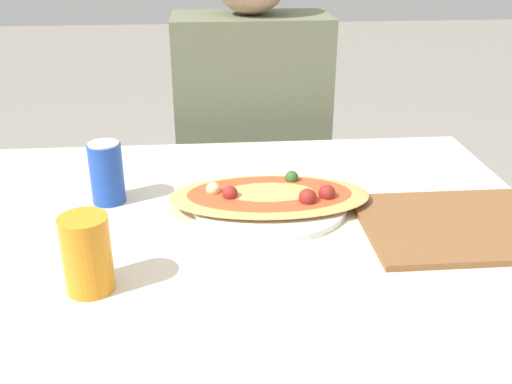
{
  "coord_description": "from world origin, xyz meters",
  "views": [
    {
      "loc": [
        -0.05,
        -0.98,
        1.25
      ],
      "look_at": [
        0.03,
        0.02,
        0.79
      ],
      "focal_mm": 42.0,
      "sensor_mm": 36.0,
      "label": 1
    }
  ],
  "objects_px": {
    "chair_far_seated": "(249,180)",
    "dining_table": "(241,260)",
    "person_seated": "(252,121)",
    "drink_glass": "(87,254)",
    "soda_can": "(107,173)",
    "pizza_main": "(270,198)"
  },
  "relations": [
    {
      "from": "pizza_main",
      "to": "soda_can",
      "type": "xyz_separation_m",
      "value": [
        -0.32,
        0.05,
        0.04
      ]
    },
    {
      "from": "drink_glass",
      "to": "soda_can",
      "type": "bearing_deg",
      "value": 92.68
    },
    {
      "from": "pizza_main",
      "to": "soda_can",
      "type": "height_order",
      "value": "soda_can"
    },
    {
      "from": "dining_table",
      "to": "pizza_main",
      "type": "relative_size",
      "value": 2.9
    },
    {
      "from": "dining_table",
      "to": "pizza_main",
      "type": "bearing_deg",
      "value": 51.75
    },
    {
      "from": "chair_far_seated",
      "to": "pizza_main",
      "type": "distance_m",
      "value": 0.76
    },
    {
      "from": "person_seated",
      "to": "drink_glass",
      "type": "xyz_separation_m",
      "value": [
        -0.32,
        -0.86,
        0.08
      ]
    },
    {
      "from": "chair_far_seated",
      "to": "pizza_main",
      "type": "bearing_deg",
      "value": 89.11
    },
    {
      "from": "soda_can",
      "to": "pizza_main",
      "type": "bearing_deg",
      "value": -9.61
    },
    {
      "from": "chair_far_seated",
      "to": "dining_table",
      "type": "bearing_deg",
      "value": 84.6
    },
    {
      "from": "chair_far_seated",
      "to": "drink_glass",
      "type": "relative_size",
      "value": 6.93
    },
    {
      "from": "chair_far_seated",
      "to": "drink_glass",
      "type": "bearing_deg",
      "value": 71.91
    },
    {
      "from": "chair_far_seated",
      "to": "soda_can",
      "type": "xyz_separation_m",
      "value": [
        -0.33,
        -0.65,
        0.31
      ]
    },
    {
      "from": "person_seated",
      "to": "drink_glass",
      "type": "distance_m",
      "value": 0.92
    },
    {
      "from": "drink_glass",
      "to": "dining_table",
      "type": "bearing_deg",
      "value": 36.69
    },
    {
      "from": "dining_table",
      "to": "pizza_main",
      "type": "distance_m",
      "value": 0.14
    },
    {
      "from": "soda_can",
      "to": "chair_far_seated",
      "type": "bearing_deg",
      "value": 63.13
    },
    {
      "from": "drink_glass",
      "to": "pizza_main",
      "type": "bearing_deg",
      "value": 40.5
    },
    {
      "from": "pizza_main",
      "to": "dining_table",
      "type": "bearing_deg",
      "value": -128.25
    },
    {
      "from": "chair_far_seated",
      "to": "drink_glass",
      "type": "height_order",
      "value": "chair_far_seated"
    },
    {
      "from": "person_seated",
      "to": "pizza_main",
      "type": "relative_size",
      "value": 3.03
    },
    {
      "from": "chair_far_seated",
      "to": "soda_can",
      "type": "bearing_deg",
      "value": 63.13
    }
  ]
}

